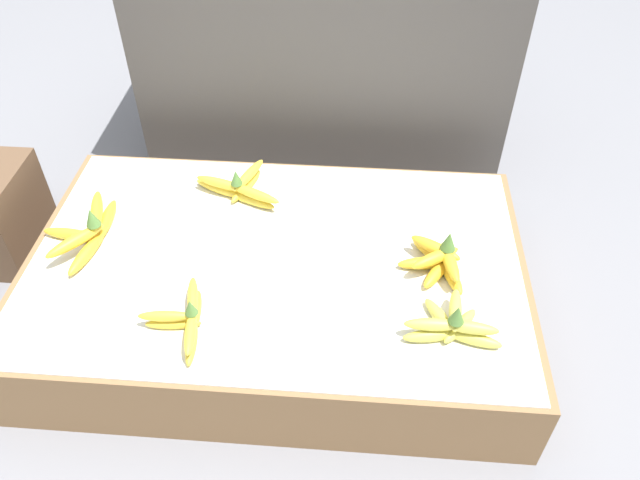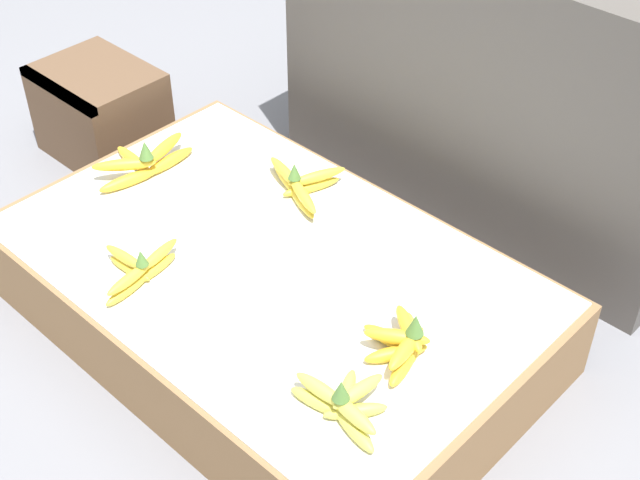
% 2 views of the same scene
% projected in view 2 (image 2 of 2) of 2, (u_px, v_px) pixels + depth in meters
% --- Properties ---
extents(ground_plane, '(10.00, 10.00, 0.00)m').
position_uv_depth(ground_plane, '(272.00, 328.00, 2.14)').
color(ground_plane, slate).
extents(display_platform, '(1.23, 0.78, 0.21)m').
position_uv_depth(display_platform, '(271.00, 296.00, 2.07)').
color(display_platform, olive).
rests_on(display_platform, ground_plane).
extents(back_vendor_table, '(1.15, 0.52, 0.75)m').
position_uv_depth(back_vendor_table, '(511.00, 75.00, 2.32)').
color(back_vendor_table, '#4C4742').
rests_on(back_vendor_table, ground_plane).
extents(wooden_crate, '(0.35, 0.27, 0.28)m').
position_uv_depth(wooden_crate, '(101.00, 112.00, 2.63)').
color(wooden_crate, brown).
rests_on(wooden_crate, ground_plane).
extents(banana_bunch_front_midleft, '(0.15, 0.23, 0.09)m').
position_uv_depth(banana_bunch_front_midleft, '(138.00, 269.00, 1.94)').
color(banana_bunch_front_midleft, gold).
rests_on(banana_bunch_front_midleft, display_platform).
extents(banana_bunch_front_right, '(0.22, 0.14, 0.10)m').
position_uv_depth(banana_bunch_front_right, '(343.00, 403.00, 1.65)').
color(banana_bunch_front_right, gold).
rests_on(banana_bunch_front_right, display_platform).
extents(banana_bunch_middle_left, '(0.18, 0.28, 0.11)m').
position_uv_depth(banana_bunch_middle_left, '(144.00, 162.00, 2.25)').
color(banana_bunch_middle_left, gold).
rests_on(banana_bunch_middle_left, display_platform).
extents(banana_bunch_middle_right, '(0.16, 0.19, 0.11)m').
position_uv_depth(banana_bunch_middle_right, '(403.00, 342.00, 1.76)').
color(banana_bunch_middle_right, gold).
rests_on(banana_bunch_middle_right, display_platform).
extents(banana_bunch_back_midleft, '(0.26, 0.20, 0.10)m').
position_uv_depth(banana_bunch_back_midleft, '(300.00, 184.00, 2.18)').
color(banana_bunch_back_midleft, gold).
rests_on(banana_bunch_back_midleft, display_platform).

